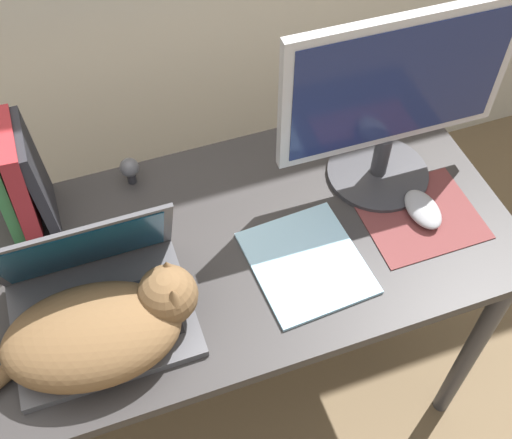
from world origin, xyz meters
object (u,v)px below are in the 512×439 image
(book_row, at_px, (19,178))
(webcam, at_px, (130,169))
(cat, at_px, (102,330))
(notepad, at_px, (307,262))
(computer_mouse, at_px, (423,209))
(laptop, at_px, (97,298))
(external_monitor, at_px, (394,100))

(book_row, distance_m, webcam, 0.23)
(cat, xyz_separation_m, notepad, (0.41, 0.05, -0.06))
(cat, height_order, notepad, cat)
(cat, distance_m, notepad, 0.42)
(computer_mouse, bearing_deg, laptop, -179.44)
(cat, bearing_deg, computer_mouse, 7.05)
(external_monitor, xyz_separation_m, computer_mouse, (0.04, -0.14, -0.20))
(laptop, distance_m, book_row, 0.30)
(external_monitor, bearing_deg, computer_mouse, -74.38)
(laptop, bearing_deg, cat, -91.91)
(cat, relative_size, notepad, 1.74)
(cat, relative_size, webcam, 6.62)
(computer_mouse, bearing_deg, cat, -172.95)
(webcam, bearing_deg, notepad, -49.89)
(laptop, height_order, external_monitor, external_monitor)
(laptop, relative_size, notepad, 1.29)
(notepad, relative_size, webcam, 3.82)
(notepad, bearing_deg, webcam, 130.11)
(laptop, relative_size, external_monitor, 0.69)
(book_row, bearing_deg, computer_mouse, -19.22)
(cat, height_order, external_monitor, external_monitor)
(cat, bearing_deg, webcam, 71.24)
(laptop, bearing_deg, book_row, 107.79)
(computer_mouse, bearing_deg, notepad, -172.91)
(cat, xyz_separation_m, webcam, (0.13, 0.39, -0.02))
(cat, relative_size, external_monitor, 0.92)
(book_row, distance_m, notepad, 0.60)
(external_monitor, xyz_separation_m, notepad, (-0.24, -0.17, -0.22))
(external_monitor, relative_size, computer_mouse, 4.41)
(notepad, distance_m, webcam, 0.44)
(laptop, height_order, book_row, laptop)
(notepad, xyz_separation_m, webcam, (-0.28, 0.34, 0.04))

